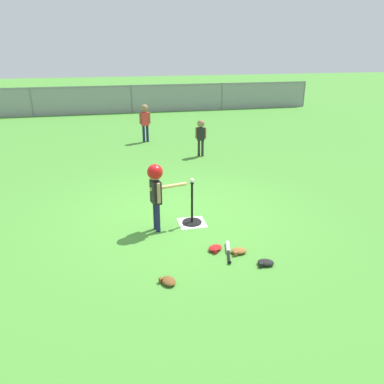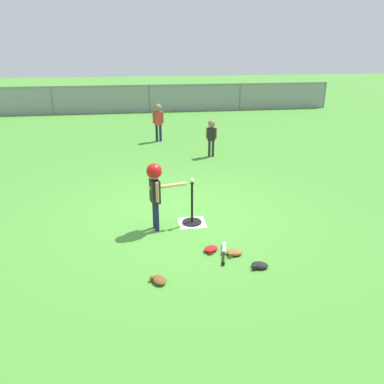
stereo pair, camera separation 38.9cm
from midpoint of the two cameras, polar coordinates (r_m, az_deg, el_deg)
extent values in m
plane|color=#478C33|center=(6.53, -0.24, -3.72)|extent=(60.00, 60.00, 0.00)
cube|color=white|center=(6.31, 1.77, -4.64)|extent=(0.44, 0.44, 0.01)
cylinder|color=black|center=(6.31, 1.77, -4.57)|extent=(0.32, 0.32, 0.03)
cylinder|color=black|center=(6.16, 1.81, -1.59)|extent=(0.04, 0.04, 0.69)
cylinder|color=black|center=(6.04, 1.85, 1.32)|extent=(0.06, 0.06, 0.02)
sphere|color=white|center=(6.02, 1.85, 1.74)|extent=(0.07, 0.07, 0.07)
cylinder|color=#191E4C|center=(6.07, -3.76, -3.39)|extent=(0.07, 0.07, 0.47)
cylinder|color=#191E4C|center=(5.98, -3.46, -3.79)|extent=(0.07, 0.07, 0.47)
cube|color=black|center=(5.86, -3.71, 0.12)|extent=(0.17, 0.23, 0.37)
cylinder|color=tan|center=(5.96, -4.09, 0.78)|extent=(0.05, 0.05, 0.31)
cylinder|color=tan|center=(5.73, -3.32, -0.08)|extent=(0.05, 0.05, 0.31)
sphere|color=tan|center=(5.75, -3.78, 2.88)|extent=(0.21, 0.21, 0.21)
sphere|color=red|center=(5.75, -3.78, 3.13)|extent=(0.24, 0.24, 0.24)
cylinder|color=#DBB266|center=(5.90, -1.78, 0.91)|extent=(0.60, 0.19, 0.06)
cylinder|color=#262626|center=(10.00, 4.29, 6.52)|extent=(0.07, 0.07, 0.43)
cylinder|color=#262626|center=(10.00, 3.74, 6.54)|extent=(0.07, 0.07, 0.43)
cube|color=black|center=(9.91, 4.08, 8.66)|extent=(0.21, 0.16, 0.33)
cylinder|color=#8C6647|center=(9.90, 4.77, 8.77)|extent=(0.05, 0.05, 0.29)
cylinder|color=#8C6647|center=(9.91, 3.38, 8.82)|extent=(0.05, 0.05, 0.29)
sphere|color=#8C6647|center=(9.85, 4.12, 10.20)|extent=(0.19, 0.19, 0.19)
cylinder|color=#191E4C|center=(11.62, -3.80, 8.83)|extent=(0.08, 0.08, 0.50)
cylinder|color=#191E4C|center=(11.61, -4.35, 8.80)|extent=(0.08, 0.08, 0.50)
cube|color=red|center=(11.53, -4.13, 10.97)|extent=(0.23, 0.14, 0.39)
cylinder|color=#8C6647|center=(11.54, -3.44, 11.13)|extent=(0.06, 0.06, 0.33)
cylinder|color=#8C6647|center=(11.51, -4.83, 11.07)|extent=(0.06, 0.06, 0.33)
sphere|color=#8C6647|center=(11.48, -4.17, 12.52)|extent=(0.22, 0.22, 0.22)
cylinder|color=silver|center=(5.55, 6.85, -8.41)|extent=(0.13, 0.28, 0.06)
cylinder|color=black|center=(5.31, 6.87, -9.88)|extent=(0.10, 0.27, 0.03)
cylinder|color=black|center=(5.19, 6.88, -10.67)|extent=(0.05, 0.03, 0.05)
ellipsoid|color=#B21919|center=(5.50, 4.90, -8.53)|extent=(0.27, 0.25, 0.07)
cube|color=#B21919|center=(5.42, 4.93, -9.05)|extent=(0.06, 0.06, 0.06)
ellipsoid|color=black|center=(5.23, 12.30, -10.72)|extent=(0.26, 0.22, 0.07)
cube|color=black|center=(5.17, 11.57, -11.10)|extent=(0.06, 0.05, 0.06)
ellipsoid|color=brown|center=(5.46, 8.45, -9.00)|extent=(0.23, 0.18, 0.07)
cube|color=brown|center=(5.38, 7.91, -9.43)|extent=(0.05, 0.04, 0.06)
ellipsoid|color=brown|center=(4.84, -2.58, -13.11)|extent=(0.22, 0.26, 0.07)
cube|color=brown|center=(4.86, -3.71, -12.93)|extent=(0.05, 0.06, 0.06)
cylinder|color=slate|center=(17.06, -19.64, 12.82)|extent=(0.06, 0.06, 1.15)
cylinder|color=slate|center=(16.79, -5.76, 13.80)|extent=(0.06, 0.06, 1.15)
cylinder|color=slate|center=(17.45, 7.87, 14.00)|extent=(0.06, 0.06, 1.15)
cylinder|color=slate|center=(18.96, 19.90, 13.54)|extent=(0.06, 0.06, 1.15)
cube|color=gray|center=(16.73, -5.83, 15.55)|extent=(16.00, 0.03, 0.03)
cube|color=gray|center=(16.79, -5.76, 13.80)|extent=(16.00, 0.01, 1.15)
camera|label=1|loc=(0.19, -88.17, 0.72)|focal=35.50mm
camera|label=2|loc=(0.19, 91.83, -0.72)|focal=35.50mm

